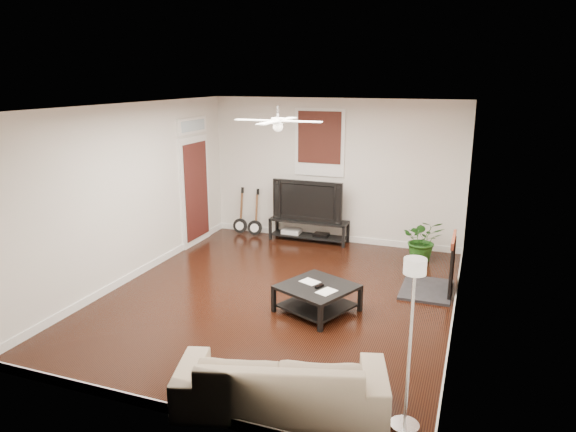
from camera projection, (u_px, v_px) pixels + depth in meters
name	position (u px, v px, depth m)	size (l,w,h in m)	color
room	(278.00, 206.00, 7.45)	(5.01, 6.01, 2.81)	black
brick_accent	(464.00, 205.00, 7.53)	(0.02, 2.20, 2.80)	#B4563A
fireplace	(439.00, 264.00, 7.87)	(0.80, 1.10, 0.92)	black
window_back	(319.00, 143.00, 10.10)	(1.00, 0.06, 1.30)	black
door_left	(195.00, 181.00, 10.04)	(0.08, 1.00, 2.50)	white
tv_stand	(309.00, 230.00, 10.42)	(1.57, 0.42, 0.44)	black
tv	(309.00, 200.00, 10.28)	(1.40, 0.18, 0.81)	black
coffee_table	(317.00, 298.00, 7.28)	(0.91, 0.91, 0.38)	black
sofa	(281.00, 379.00, 5.14)	(2.06, 0.81, 0.60)	tan
floor_lamp	(410.00, 346.00, 4.69)	(0.28, 0.28, 1.68)	silver
potted_plant	(423.00, 240.00, 9.26)	(0.70, 0.61, 0.78)	#1F5518
guitar_left	(240.00, 211.00, 10.83)	(0.30, 0.21, 0.97)	black
guitar_right	(255.00, 213.00, 10.69)	(0.30, 0.21, 0.97)	black
ceiling_fan	(278.00, 121.00, 7.14)	(1.24, 1.24, 0.32)	white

